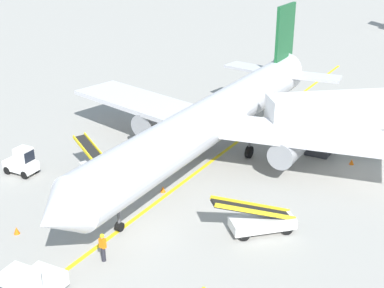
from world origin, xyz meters
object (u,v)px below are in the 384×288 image
Objects in this scene: safety_cone_nose_right at (17,230)px; ground_crew_wing_walker at (103,246)px; safety_cone_wingtip_left at (75,212)px; baggage_tug_near_wing at (22,162)px; jet_bridge at (361,110)px; safety_cone_tail_area at (282,147)px; belt_loader_aft_hold at (260,220)px; safety_cone_wingtip_right at (163,189)px; airliner at (216,117)px; belt_loader_forward_hold at (100,169)px; safety_cone_nose_left at (352,162)px.

ground_crew_wing_walker is at bearing 5.00° from safety_cone_nose_right.
ground_crew_wing_walker is 5.44m from safety_cone_wingtip_left.
safety_cone_nose_right is (5.79, -5.85, -0.71)m from baggage_tug_near_wing.
baggage_tug_near_wing is 1.45× the size of ground_crew_wing_walker.
ground_crew_wing_walker is 3.86× the size of safety_cone_wingtip_left.
jet_bridge reaches higher than safety_cone_tail_area.
baggage_tug_near_wing is 18.08m from belt_loader_aft_hold.
airliner is at bearing 86.36° from safety_cone_wingtip_right.
belt_loader_forward_hold is 11.63× the size of safety_cone_wingtip_right.
ground_crew_wing_walker is 3.86× the size of safety_cone_nose_left.
safety_cone_nose_right is at bearing -117.42° from safety_cone_wingtip_right.
ground_crew_wing_walker is 3.86× the size of safety_cone_wingtip_right.
baggage_tug_near_wing reaches higher than safety_cone_tail_area.
safety_cone_wingtip_right is at bearing 60.75° from safety_cone_wingtip_left.
safety_cone_tail_area is (-5.59, -0.06, 0.00)m from safety_cone_nose_left.
safety_cone_wingtip_left is 17.89m from safety_cone_tail_area.
safety_cone_wingtip_right is (-9.84, -11.00, 0.00)m from safety_cone_nose_left.
baggage_tug_near_wing is at bearing 160.78° from safety_cone_wingtip_left.
airliner is 6.55m from safety_cone_tail_area.
safety_cone_nose_left is at bearing 38.42° from belt_loader_forward_hold.
jet_bridge is at bearing 57.80° from safety_cone_nose_right.
safety_cone_nose_left is 1.00× the size of safety_cone_tail_area.
safety_cone_wingtip_right is at bearing 7.98° from belt_loader_forward_hold.
safety_cone_wingtip_left is 1.00× the size of safety_cone_tail_area.
safety_cone_tail_area is (9.15, 11.63, -0.56)m from belt_loader_forward_hold.
jet_bridge is at bearing 54.97° from safety_cone_wingtip_right.
safety_cone_nose_right is (-12.21, -7.51, -0.56)m from belt_loader_aft_hold.
airliner is 14.25× the size of baggage_tug_near_wing.
baggage_tug_near_wing reaches higher than safety_cone_wingtip_right.
belt_loader_aft_hold is 7.81m from safety_cone_wingtip_right.
airliner is 12.98m from safety_cone_wingtip_left.
jet_bridge is at bearing 97.95° from safety_cone_nose_left.
safety_cone_tail_area is at bearing -153.72° from jet_bridge.
safety_cone_wingtip_left is (7.28, -2.54, -0.71)m from baggage_tug_near_wing.
baggage_tug_near_wing is (-10.74, -9.55, -2.49)m from airliner.
ground_crew_wing_walker is (-7.88, -21.70, -2.63)m from jet_bridge.
safety_cone_nose_left is at bearing 53.93° from safety_cone_nose_right.
airliner is at bearing 72.20° from safety_cone_nose_right.
safety_cone_wingtip_left is (1.87, -4.72, -0.56)m from belt_loader_forward_hold.
jet_bridge is 4.65× the size of baggage_tug_near_wing.
ground_crew_wing_walker is at bearing -109.95° from jet_bridge.
safety_cone_wingtip_left is at bearing -19.22° from baggage_tug_near_wing.
safety_cone_wingtip_right is 11.74m from safety_cone_tail_area.
ground_crew_wing_walker reaches higher than safety_cone_nose_left.
belt_loader_forward_hold is 4.97m from safety_cone_wingtip_right.
safety_cone_tail_area is at bearing 65.95° from safety_cone_nose_right.
airliner is 11.05m from belt_loader_aft_hold.
belt_loader_forward_hold is 8.05m from safety_cone_nose_right.
safety_cone_nose_right is at bearing -114.30° from safety_cone_wingtip_left.
jet_bridge is 16.85m from safety_cone_wingtip_right.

